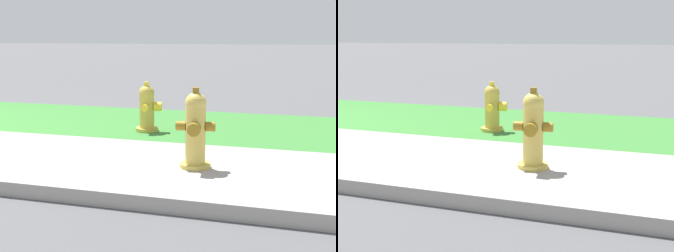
{
  "view_description": "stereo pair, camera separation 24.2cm",
  "coord_description": "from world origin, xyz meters",
  "views": [
    {
      "loc": [
        5.28,
        -4.14,
        1.25
      ],
      "look_at": [
        4.05,
        0.03,
        0.4
      ],
      "focal_mm": 50.0,
      "sensor_mm": 36.0,
      "label": 1
    },
    {
      "loc": [
        5.51,
        -4.07,
        1.25
      ],
      "look_at": [
        4.05,
        0.03,
        0.4
      ],
      "focal_mm": 50.0,
      "sensor_mm": 36.0,
      "label": 2
    }
  ],
  "objects": [
    {
      "name": "fire_hydrant_near_corner",
      "position": [
        3.31,
        1.58,
        0.31
      ],
      "size": [
        0.35,
        0.38,
        0.65
      ],
      "rotation": [
        0.0,
        0.0,
        4.89
      ],
      "color": "gold",
      "rests_on": "ground"
    },
    {
      "name": "fire_hydrant_at_driveway",
      "position": [
        4.32,
        0.05,
        0.37
      ],
      "size": [
        0.38,
        0.35,
        0.77
      ],
      "rotation": [
        0.0,
        0.0,
        3.28
      ],
      "color": "gold",
      "rests_on": "ground"
    }
  ]
}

